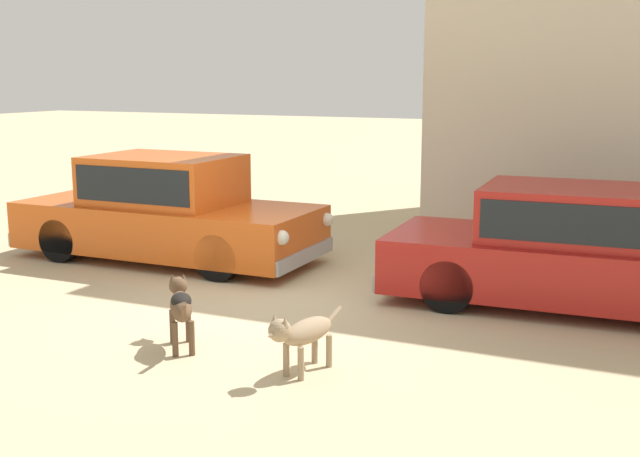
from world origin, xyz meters
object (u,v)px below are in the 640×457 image
at_px(stray_dog_tan, 181,304).
at_px(parked_sedan_nearest, 167,209).
at_px(stray_dog_spotted, 302,333).
at_px(parked_sedan_second, 570,248).

bearing_deg(stray_dog_tan, parked_sedan_nearest, -1.02).
distance_m(stray_dog_spotted, stray_dog_tan, 1.43).
bearing_deg(stray_dog_tan, parked_sedan_second, -84.56).
height_order(parked_sedan_nearest, stray_dog_spotted, parked_sedan_nearest).
bearing_deg(stray_dog_spotted, parked_sedan_second, 162.77).
relative_size(parked_sedan_second, stray_dog_tan, 5.24).
xyz_separation_m(parked_sedan_nearest, parked_sedan_second, (5.78, -0.03, -0.05)).
xyz_separation_m(parked_sedan_second, stray_dog_tan, (-3.33, -3.18, -0.25)).
bearing_deg(stray_dog_tan, stray_dog_spotted, -134.41).
bearing_deg(stray_dog_spotted, parked_sedan_nearest, -118.55).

